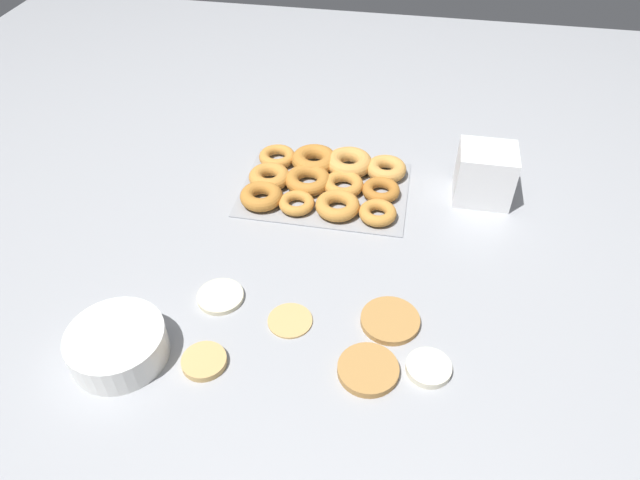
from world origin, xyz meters
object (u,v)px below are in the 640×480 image
(pancake_0, at_px, (390,320))
(batter_bowl, at_px, (118,345))
(pancake_1, at_px, (204,361))
(donut_tray, at_px, (324,180))
(pancake_4, at_px, (220,297))
(container_stack, at_px, (485,174))
(pancake_5, at_px, (429,368))
(pancake_3, at_px, (290,320))
(pancake_2, at_px, (368,370))

(pancake_0, bearing_deg, batter_bowl, 19.13)
(pancake_1, distance_m, donut_tray, 0.57)
(pancake_4, xyz_separation_m, container_stack, (-0.52, -0.43, 0.06))
(pancake_0, xyz_separation_m, pancake_1, (0.32, 0.15, 0.00))
(pancake_0, relative_size, pancake_1, 1.40)
(pancake_5, xyz_separation_m, batter_bowl, (0.55, 0.07, 0.02))
(pancake_1, bearing_deg, batter_bowl, 3.59)
(pancake_5, bearing_deg, container_stack, -100.82)
(batter_bowl, height_order, container_stack, container_stack)
(pancake_3, xyz_separation_m, pancake_5, (-0.27, 0.06, 0.00))
(pancake_5, bearing_deg, donut_tray, -60.97)
(pancake_2, bearing_deg, container_stack, -110.44)
(pancake_2, distance_m, container_stack, 0.59)
(donut_tray, bearing_deg, pancake_2, 108.24)
(pancake_2, height_order, donut_tray, donut_tray)
(pancake_4, relative_size, donut_tray, 0.23)
(donut_tray, bearing_deg, pancake_4, 70.98)
(pancake_3, height_order, batter_bowl, batter_bowl)
(pancake_5, bearing_deg, pancake_0, -51.46)
(pancake_2, relative_size, batter_bowl, 0.63)
(container_stack, bearing_deg, pancake_3, 51.70)
(batter_bowl, bearing_deg, container_stack, -137.48)
(pancake_2, bearing_deg, donut_tray, -71.76)
(pancake_0, height_order, container_stack, container_stack)
(pancake_4, bearing_deg, pancake_2, 158.82)
(pancake_3, height_order, pancake_4, pancake_4)
(pancake_4, xyz_separation_m, donut_tray, (-0.14, -0.40, 0.01))
(container_stack, bearing_deg, pancake_2, 69.56)
(pancake_0, height_order, pancake_5, pancake_5)
(donut_tray, relative_size, container_stack, 3.08)
(pancake_2, distance_m, pancake_3, 0.18)
(pancake_1, relative_size, batter_bowl, 0.46)
(pancake_2, relative_size, donut_tray, 0.27)
(pancake_2, xyz_separation_m, pancake_3, (0.16, -0.09, -0.00))
(pancake_1, bearing_deg, donut_tray, -102.02)
(pancake_5, height_order, container_stack, container_stack)
(pancake_1, bearing_deg, pancake_0, -154.13)
(pancake_3, xyz_separation_m, batter_bowl, (0.28, 0.13, 0.03))
(pancake_0, height_order, pancake_3, pancake_0)
(pancake_4, bearing_deg, pancake_0, 179.86)
(pancake_2, relative_size, container_stack, 0.83)
(donut_tray, bearing_deg, pancake_1, 77.98)
(pancake_3, bearing_deg, pancake_1, 43.47)
(pancake_0, distance_m, pancake_5, 0.12)
(pancake_0, bearing_deg, pancake_4, -0.14)
(pancake_2, height_order, pancake_5, same)
(pancake_0, bearing_deg, pancake_3, 9.52)
(pancake_2, xyz_separation_m, container_stack, (-0.21, -0.55, 0.06))
(pancake_1, bearing_deg, pancake_3, -136.53)
(pancake_4, distance_m, donut_tray, 0.42)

